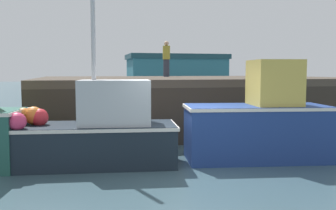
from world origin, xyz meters
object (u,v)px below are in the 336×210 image
(fishing_boat_mid, at_px, (259,123))
(fishing_boat_near_right, at_px, (96,132))
(dockworker, at_px, (166,59))
(mooring_buoy_foreground, at_px, (102,154))

(fishing_boat_mid, bearing_deg, fishing_boat_near_right, 174.84)
(fishing_boat_near_right, distance_m, dockworker, 9.04)
(fishing_boat_near_right, xyz_separation_m, dockworker, (3.60, 8.04, 2.04))
(dockworker, xyz_separation_m, mooring_buoy_foreground, (-3.50, -8.36, -2.53))
(dockworker, distance_m, mooring_buoy_foreground, 9.41)
(fishing_boat_near_right, height_order, dockworker, fishing_boat_near_right)
(fishing_boat_near_right, height_order, fishing_boat_mid, fishing_boat_near_right)
(fishing_boat_near_right, bearing_deg, mooring_buoy_foreground, -73.16)
(fishing_boat_mid, distance_m, dockworker, 8.64)
(fishing_boat_near_right, xyz_separation_m, mooring_buoy_foreground, (0.10, -0.32, -0.50))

